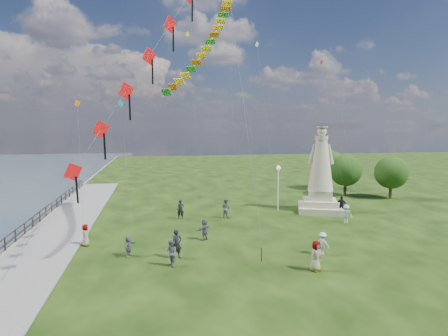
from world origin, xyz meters
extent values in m
cube|color=slate|center=(-16.50, 10.00, -0.20)|extent=(0.30, 160.00, 0.60)
cube|color=slate|center=(-14.00, 8.00, 0.05)|extent=(5.00, 60.00, 0.10)
cylinder|color=black|center=(-16.30, 8.00, 0.50)|extent=(0.11, 0.11, 1.00)
cylinder|color=black|center=(-16.30, 10.00, 0.50)|extent=(0.11, 0.11, 1.00)
cylinder|color=black|center=(-16.30, 12.00, 0.50)|extent=(0.11, 0.11, 1.00)
cylinder|color=black|center=(-16.30, 14.00, 0.50)|extent=(0.11, 0.11, 1.00)
cylinder|color=black|center=(-16.30, 16.00, 0.50)|extent=(0.11, 0.11, 1.00)
cylinder|color=black|center=(-16.30, 18.00, 0.50)|extent=(0.11, 0.11, 1.00)
cylinder|color=black|center=(-16.30, 20.00, 0.50)|extent=(0.11, 0.11, 1.00)
cylinder|color=black|center=(-16.30, 22.00, 0.50)|extent=(0.11, 0.11, 1.00)
cylinder|color=black|center=(-16.30, 24.00, 0.50)|extent=(0.11, 0.11, 1.00)
cylinder|color=black|center=(-16.30, 26.00, 0.50)|extent=(0.11, 0.11, 1.00)
cylinder|color=black|center=(-16.30, 28.00, 0.50)|extent=(0.11, 0.11, 1.00)
cylinder|color=black|center=(-16.30, 30.00, 0.50)|extent=(0.11, 0.11, 1.00)
cylinder|color=black|center=(-16.30, 32.00, 0.50)|extent=(0.11, 0.11, 1.00)
cylinder|color=black|center=(-16.30, 34.00, 0.50)|extent=(0.11, 0.11, 1.00)
cylinder|color=black|center=(-16.30, 36.00, 0.50)|extent=(0.11, 0.11, 1.00)
cube|color=black|center=(-16.30, 10.00, 0.98)|extent=(0.06, 52.00, 0.06)
cube|color=black|center=(-16.30, 10.00, 0.55)|extent=(0.06, 52.00, 0.06)
cube|color=#C5B795|center=(10.36, 15.69, 0.30)|extent=(5.43, 5.43, 0.60)
cube|color=#C5B795|center=(10.36, 15.69, 0.90)|extent=(4.14, 4.14, 0.60)
cube|color=#C5B795|center=(10.36, 15.69, 1.71)|extent=(2.85, 2.85, 1.00)
cylinder|color=#C5B795|center=(10.36, 15.69, 7.43)|extent=(1.55, 1.55, 0.40)
sphere|color=#C5B795|center=(10.36, 15.69, 8.05)|extent=(0.92, 0.92, 0.92)
cylinder|color=#C5B795|center=(10.36, 15.69, 8.53)|extent=(1.10, 1.10, 0.10)
cylinder|color=silver|center=(6.29, 16.87, 2.13)|extent=(0.13, 0.13, 4.27)
sphere|color=white|center=(6.29, 16.87, 4.40)|extent=(0.43, 0.43, 0.43)
cylinder|color=#382314|center=(17.13, 23.10, 0.97)|extent=(0.36, 0.36, 1.95)
sphere|color=#193A10|center=(17.13, 23.10, 3.17)|extent=(3.90, 3.90, 3.90)
cylinder|color=#382314|center=(21.51, 20.38, 0.97)|extent=(0.36, 0.36, 1.93)
sphere|color=#193A10|center=(21.51, 20.38, 3.14)|extent=(3.86, 3.86, 3.86)
cylinder|color=#382314|center=(17.26, 28.04, 1.03)|extent=(0.36, 0.36, 2.06)
sphere|color=#193A10|center=(17.26, 28.04, 3.35)|extent=(4.12, 4.12, 4.12)
imported|color=black|center=(-4.76, 4.60, 0.96)|extent=(0.82, 0.69, 1.92)
imported|color=#595960|center=(-5.22, 3.13, 0.85)|extent=(0.79, 0.96, 1.71)
imported|color=silver|center=(4.90, 3.52, 0.77)|extent=(1.06, 1.07, 1.54)
imported|color=#595960|center=(3.24, 0.91, 0.93)|extent=(1.06, 0.88, 1.86)
imported|color=#595960|center=(-7.87, 5.52, 0.73)|extent=(1.09, 1.47, 1.46)
imported|color=black|center=(-3.79, 15.00, 0.91)|extent=(0.68, 0.46, 1.81)
imported|color=#595960|center=(0.41, 14.68, 0.91)|extent=(1.00, 1.02, 1.82)
imported|color=silver|center=(10.64, 10.88, 0.83)|extent=(1.17, 1.11, 1.65)
imported|color=black|center=(11.86, 14.09, 0.90)|extent=(1.12, 1.15, 1.81)
imported|color=#595960|center=(-11.09, 8.36, 0.80)|extent=(0.58, 0.84, 1.60)
imported|color=#595960|center=(-2.48, 8.17, 0.84)|extent=(1.52, 1.61, 1.67)
cube|color=red|center=(-10.34, 1.52, 6.19)|extent=(0.87, 0.64, 1.03)
cube|color=black|center=(-10.16, 1.42, 5.24)|extent=(0.10, 0.28, 1.48)
cube|color=red|center=(-8.99, 2.60, 8.42)|extent=(0.87, 0.64, 1.03)
cube|color=black|center=(-8.81, 2.50, 7.47)|extent=(0.10, 0.28, 1.48)
cube|color=red|center=(-7.63, 3.68, 10.65)|extent=(0.87, 0.64, 1.03)
cube|color=black|center=(-7.45, 3.58, 9.70)|extent=(0.10, 0.28, 1.48)
cube|color=red|center=(-6.28, 4.76, 12.87)|extent=(0.87, 0.64, 1.03)
cube|color=black|center=(-6.10, 4.66, 11.92)|extent=(0.10, 0.28, 1.48)
cube|color=red|center=(-4.92, 5.84, 15.10)|extent=(0.87, 0.64, 1.03)
cube|color=black|center=(-4.74, 5.74, 14.15)|extent=(0.10, 0.28, 1.48)
cube|color=black|center=(-3.39, 6.82, 16.37)|extent=(0.10, 0.28, 1.48)
cylinder|color=black|center=(0.50, 3.00, 0.45)|extent=(0.06, 0.06, 0.90)
cube|color=yellow|center=(-0.91, 7.26, 17.09)|extent=(0.74, 0.61, 0.15)
cube|color=orange|center=(-1.13, 6.80, 16.56)|extent=(0.71, 0.60, 0.16)
cube|color=#1A8E2A|center=(-1.37, 6.34, 16.02)|extent=(0.71, 0.62, 0.17)
cube|color=yellow|center=(-1.63, 5.88, 15.47)|extent=(0.71, 0.64, 0.18)
cube|color=yellow|center=(-1.91, 5.41, 14.92)|extent=(0.71, 0.66, 0.19)
cube|color=orange|center=(-2.21, 4.95, 14.37)|extent=(0.70, 0.67, 0.20)
cube|color=#1A8E2A|center=(-2.53, 4.48, 13.83)|extent=(0.70, 0.68, 0.22)
cube|color=yellow|center=(-2.86, 4.02, 13.30)|extent=(0.69, 0.69, 0.23)
cube|color=yellow|center=(-3.20, 3.56, 12.79)|extent=(0.68, 0.69, 0.24)
cube|color=orange|center=(-3.56, 3.11, 12.31)|extent=(0.67, 0.69, 0.26)
cube|color=#1A8E2A|center=(-3.93, 2.65, 11.85)|extent=(0.66, 0.69, 0.27)
cube|color=yellow|center=(-4.30, 2.20, 11.43)|extent=(0.65, 0.68, 0.28)
cube|color=yellow|center=(-4.67, 1.75, 11.04)|extent=(0.63, 0.68, 0.29)
cube|color=orange|center=(-5.04, 1.31, 10.69)|extent=(0.61, 0.67, 0.30)
cube|color=#1A8E2A|center=(-5.41, 0.87, 10.37)|extent=(0.60, 0.66, 0.31)
cube|color=teal|center=(-9.21, 18.84, 10.78)|extent=(0.51, 0.39, 0.57)
cylinder|color=#595959|center=(-8.71, 16.34, 5.42)|extent=(1.02, 5.02, 10.74)
cube|color=silver|center=(5.78, 23.64, 17.94)|extent=(0.51, 0.39, 0.57)
cylinder|color=#595959|center=(6.28, 21.14, 9.00)|extent=(1.02, 5.02, 17.90)
cube|color=red|center=(13.59, 23.24, 16.16)|extent=(0.51, 0.39, 0.57)
cylinder|color=#595959|center=(14.09, 20.74, 8.11)|extent=(1.02, 5.02, 16.12)
cube|color=yellow|center=(-1.80, 28.12, 19.83)|extent=(0.51, 0.39, 0.57)
cylinder|color=#595959|center=(-1.30, 25.62, 9.94)|extent=(1.02, 5.02, 19.79)
cube|color=#1A8E2A|center=(6.14, 30.85, 12.58)|extent=(0.51, 0.39, 0.57)
cylinder|color=#595959|center=(6.64, 28.35, 6.32)|extent=(1.02, 5.02, 12.54)
cube|color=orange|center=(-13.22, 18.91, 10.77)|extent=(0.51, 0.39, 0.57)
cylinder|color=#595959|center=(-12.72, 16.41, 5.41)|extent=(1.02, 5.02, 10.73)
cylinder|color=#595959|center=(2.11, 21.64, 16.52)|extent=(1.02, 5.02, 32.94)
cube|color=teal|center=(15.11, 23.42, 15.76)|extent=(0.51, 0.39, 0.57)
cylinder|color=#595959|center=(15.61, 20.92, 7.91)|extent=(1.02, 5.02, 15.72)
camera|label=1|loc=(-6.08, -19.23, 8.61)|focal=30.00mm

